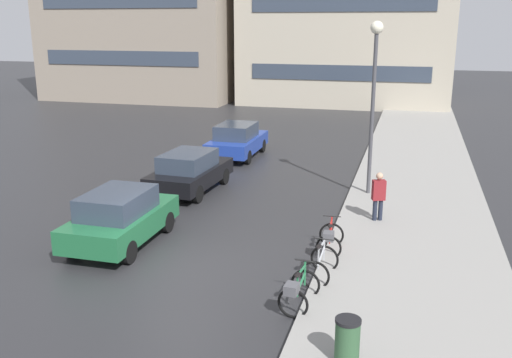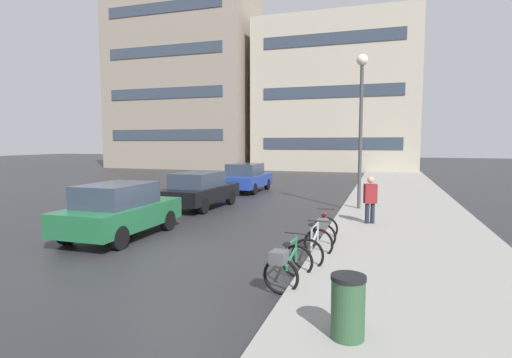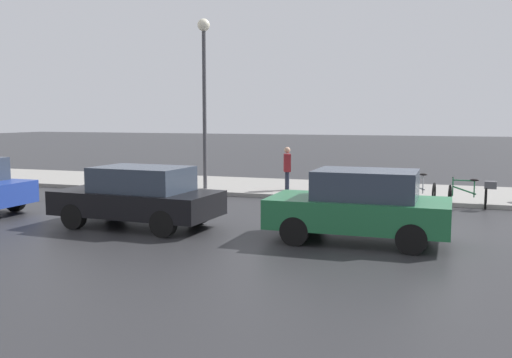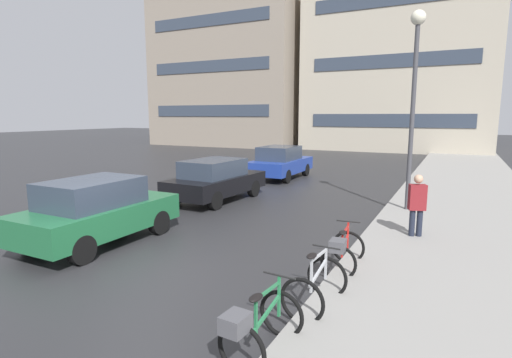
{
  "view_description": "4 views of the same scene",
  "coord_description": "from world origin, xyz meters",
  "px_view_note": "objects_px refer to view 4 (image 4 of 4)",
  "views": [
    {
      "loc": [
        5.7,
        -12.81,
        6.2
      ],
      "look_at": [
        1.4,
        2.67,
        1.8
      ],
      "focal_mm": 40.0,
      "sensor_mm": 36.0,
      "label": 1
    },
    {
      "loc": [
        5.26,
        -8.82,
        2.83
      ],
      "look_at": [
        1.48,
        2.86,
        1.69
      ],
      "focal_mm": 28.0,
      "sensor_mm": 36.0,
      "label": 2
    },
    {
      "loc": [
        -14.82,
        -0.87,
        2.8
      ],
      "look_at": [
        0.43,
        4.42,
        1.02
      ],
      "focal_mm": 40.0,
      "sensor_mm": 36.0,
      "label": 3
    },
    {
      "loc": [
        5.64,
        -5.71,
        3.15
      ],
      "look_at": [
        1.1,
        3.23,
        1.54
      ],
      "focal_mm": 28.0,
      "sensor_mm": 36.0,
      "label": 4
    }
  ],
  "objects_px": {
    "bicycle_third": "(342,251)",
    "streetlamp": "(415,77)",
    "car_green": "(97,211)",
    "car_blue": "(280,162)",
    "pedestrian": "(417,204)",
    "bicycle_second": "(315,286)",
    "bicycle_nearest": "(257,327)",
    "car_black": "(215,179)"
  },
  "relations": [
    {
      "from": "car_green",
      "to": "bicycle_second",
      "type": "bearing_deg",
      "value": -8.34
    },
    {
      "from": "car_green",
      "to": "streetlamp",
      "type": "xyz_separation_m",
      "value": [
        6.49,
        6.7,
        3.47
      ]
    },
    {
      "from": "car_black",
      "to": "bicycle_third",
      "type": "bearing_deg",
      "value": -38.32
    },
    {
      "from": "bicycle_nearest",
      "to": "car_green",
      "type": "height_order",
      "value": "car_green"
    },
    {
      "from": "bicycle_nearest",
      "to": "bicycle_third",
      "type": "distance_m",
      "value": 3.34
    },
    {
      "from": "streetlamp",
      "to": "bicycle_second",
      "type": "bearing_deg",
      "value": -94.2
    },
    {
      "from": "car_blue",
      "to": "pedestrian",
      "type": "distance_m",
      "value": 10.59
    },
    {
      "from": "bicycle_third",
      "to": "car_black",
      "type": "height_order",
      "value": "car_black"
    },
    {
      "from": "bicycle_third",
      "to": "streetlamp",
      "type": "bearing_deg",
      "value": 84.57
    },
    {
      "from": "bicycle_nearest",
      "to": "car_black",
      "type": "distance_m",
      "value": 9.99
    },
    {
      "from": "pedestrian",
      "to": "streetlamp",
      "type": "relative_size",
      "value": 0.27
    },
    {
      "from": "car_green",
      "to": "streetlamp",
      "type": "relative_size",
      "value": 0.63
    },
    {
      "from": "bicycle_nearest",
      "to": "pedestrian",
      "type": "height_order",
      "value": "pedestrian"
    },
    {
      "from": "bicycle_second",
      "to": "car_green",
      "type": "bearing_deg",
      "value": 171.66
    },
    {
      "from": "streetlamp",
      "to": "bicycle_nearest",
      "type": "bearing_deg",
      "value": -94.83
    },
    {
      "from": "bicycle_second",
      "to": "car_black",
      "type": "relative_size",
      "value": 0.27
    },
    {
      "from": "bicycle_third",
      "to": "pedestrian",
      "type": "bearing_deg",
      "value": 69.4
    },
    {
      "from": "car_blue",
      "to": "streetlamp",
      "type": "distance_m",
      "value": 8.89
    },
    {
      "from": "bicycle_nearest",
      "to": "pedestrian",
      "type": "xyz_separation_m",
      "value": [
        1.31,
        6.24,
        0.48
      ]
    },
    {
      "from": "bicycle_third",
      "to": "streetlamp",
      "type": "distance_m",
      "value": 7.05
    },
    {
      "from": "bicycle_third",
      "to": "car_green",
      "type": "xyz_separation_m",
      "value": [
        -5.93,
        -0.8,
        0.35
      ]
    },
    {
      "from": "car_black",
      "to": "pedestrian",
      "type": "height_order",
      "value": "pedestrian"
    },
    {
      "from": "car_blue",
      "to": "bicycle_third",
      "type": "bearing_deg",
      "value": -60.73
    },
    {
      "from": "car_green",
      "to": "pedestrian",
      "type": "bearing_deg",
      "value": 27.86
    },
    {
      "from": "car_black",
      "to": "pedestrian",
      "type": "bearing_deg",
      "value": -14.64
    },
    {
      "from": "streetlamp",
      "to": "bicycle_third",
      "type": "bearing_deg",
      "value": -95.43
    },
    {
      "from": "bicycle_second",
      "to": "car_black",
      "type": "height_order",
      "value": "car_black"
    },
    {
      "from": "streetlamp",
      "to": "car_black",
      "type": "bearing_deg",
      "value": -170.32
    },
    {
      "from": "car_green",
      "to": "pedestrian",
      "type": "height_order",
      "value": "pedestrian"
    },
    {
      "from": "car_green",
      "to": "car_blue",
      "type": "bearing_deg",
      "value": 90.47
    },
    {
      "from": "car_blue",
      "to": "pedestrian",
      "type": "xyz_separation_m",
      "value": [
        7.12,
        -7.84,
        0.14
      ]
    },
    {
      "from": "car_blue",
      "to": "pedestrian",
      "type": "relative_size",
      "value": 2.48
    },
    {
      "from": "bicycle_third",
      "to": "pedestrian",
      "type": "height_order",
      "value": "pedestrian"
    },
    {
      "from": "bicycle_third",
      "to": "car_green",
      "type": "relative_size",
      "value": 0.34
    },
    {
      "from": "bicycle_nearest",
      "to": "car_blue",
      "type": "relative_size",
      "value": 0.33
    },
    {
      "from": "bicycle_third",
      "to": "car_green",
      "type": "distance_m",
      "value": 5.99
    },
    {
      "from": "bicycle_second",
      "to": "car_green",
      "type": "height_order",
      "value": "car_green"
    },
    {
      "from": "bicycle_third",
      "to": "bicycle_nearest",
      "type": "bearing_deg",
      "value": -93.78
    },
    {
      "from": "bicycle_nearest",
      "to": "car_blue",
      "type": "bearing_deg",
      "value": 112.4
    },
    {
      "from": "bicycle_second",
      "to": "streetlamp",
      "type": "height_order",
      "value": "streetlamp"
    },
    {
      "from": "bicycle_nearest",
      "to": "bicycle_second",
      "type": "height_order",
      "value": "bicycle_second"
    },
    {
      "from": "bicycle_second",
      "to": "streetlamp",
      "type": "bearing_deg",
      "value": 85.8
    }
  ]
}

